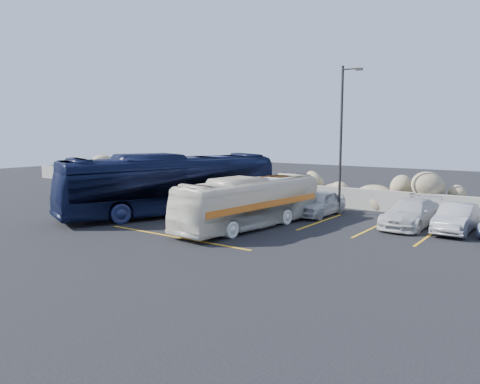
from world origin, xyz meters
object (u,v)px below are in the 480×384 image
Objects in this scene: lamppost at (342,136)px; car_b at (456,218)px; car_a at (319,203)px; car_c at (411,213)px; vintage_bus at (250,202)px; tour_coach at (170,184)px.

car_b is (6.13, -1.18, -3.65)m from lamppost.
lamppost is 1.99× the size of car_a.
car_c is (4.94, -0.24, -0.02)m from car_a.
vintage_bus is 4.97m from car_a.
tour_coach reaches higher than car_c.
vintage_bus is 1.90× the size of car_c.
car_b is 2.02m from car_c.
vintage_bus is (-2.09, -5.69, -3.08)m from lamppost.
car_a is (-0.82, -0.91, -3.61)m from lamppost.
car_c is at bearing -15.61° from lamppost.
lamppost is at bearing 57.62° from tour_coach.
lamppost reaches higher than car_c.
car_b is at bearing 39.50° from tour_coach.
lamppost is 3.82m from car_a.
car_b is at bearing -0.51° from car_a.
tour_coach is (-7.66, -5.36, -2.62)m from lamppost.
lamppost is 6.80m from vintage_bus.
lamppost is 0.92× the size of vintage_bus.
car_a is at bearing -132.05° from lamppost.
lamppost reaches higher than tour_coach.
vintage_bus is at bearing 19.21° from tour_coach.
car_b is (8.22, 4.52, -0.56)m from vintage_bus.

